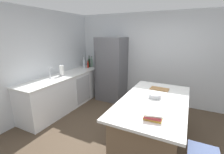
# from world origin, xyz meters

# --- Properties ---
(ground_plane) EXTENTS (7.20, 7.20, 0.00)m
(ground_plane) POSITION_xyz_m (0.00, 0.00, 0.00)
(ground_plane) COLOR #4C3D2D
(wall_rear) EXTENTS (6.00, 0.10, 2.60)m
(wall_rear) POSITION_xyz_m (0.00, 2.25, 1.30)
(wall_rear) COLOR silver
(wall_rear) RESTS_ON ground_plane
(wall_left) EXTENTS (0.10, 6.00, 2.60)m
(wall_left) POSITION_xyz_m (-2.45, 0.00, 1.30)
(wall_left) COLOR silver
(wall_left) RESTS_ON ground_plane
(counter_run_left) EXTENTS (0.69, 2.71, 0.93)m
(counter_run_left) POSITION_xyz_m (-2.07, 0.76, 0.47)
(counter_run_left) COLOR white
(counter_run_left) RESTS_ON ground_plane
(kitchen_island) EXTENTS (1.07, 1.99, 0.91)m
(kitchen_island) POSITION_xyz_m (0.46, 0.18, 0.46)
(kitchen_island) COLOR #7A6047
(kitchen_island) RESTS_ON ground_plane
(refrigerator) EXTENTS (0.80, 0.75, 1.91)m
(refrigerator) POSITION_xyz_m (-1.19, 1.84, 0.96)
(refrigerator) COLOR #56565B
(refrigerator) RESTS_ON ground_plane
(sink_faucet) EXTENTS (0.15, 0.05, 0.30)m
(sink_faucet) POSITION_xyz_m (-2.12, 0.30, 1.09)
(sink_faucet) COLOR silver
(sink_faucet) RESTS_ON counter_run_left
(paper_towel_roll) EXTENTS (0.14, 0.14, 0.31)m
(paper_towel_roll) POSITION_xyz_m (-2.07, 0.65, 1.06)
(paper_towel_roll) COLOR gray
(paper_towel_roll) RESTS_ON counter_run_left
(gin_bottle) EXTENTS (0.07, 0.07, 0.34)m
(gin_bottle) POSITION_xyz_m (-2.03, 2.00, 1.07)
(gin_bottle) COLOR #8CB79E
(gin_bottle) RESTS_ON counter_run_left
(wine_bottle) EXTENTS (0.07, 0.07, 0.38)m
(wine_bottle) POSITION_xyz_m (-2.07, 1.91, 1.08)
(wine_bottle) COLOR #19381E
(wine_bottle) RESTS_ON counter_run_left
(hot_sauce_bottle) EXTENTS (0.05, 0.05, 0.24)m
(hot_sauce_bottle) POSITION_xyz_m (-2.05, 1.81, 1.02)
(hot_sauce_bottle) COLOR red
(hot_sauce_bottle) RESTS_ON counter_run_left
(soda_bottle) EXTENTS (0.08, 0.08, 0.39)m
(soda_bottle) POSITION_xyz_m (-2.13, 1.71, 1.08)
(soda_bottle) COLOR silver
(soda_bottle) RESTS_ON counter_run_left
(cookbook_stack) EXTENTS (0.26, 0.20, 0.09)m
(cookbook_stack) POSITION_xyz_m (0.57, -0.47, 0.96)
(cookbook_stack) COLOR gold
(cookbook_stack) RESTS_ON kitchen_island
(mixing_bowl) EXTENTS (0.21, 0.21, 0.07)m
(mixing_bowl) POSITION_xyz_m (0.45, 0.27, 0.95)
(mixing_bowl) COLOR #B2B5BA
(mixing_bowl) RESTS_ON kitchen_island
(cutting_board) EXTENTS (0.37, 0.21, 0.02)m
(cutting_board) POSITION_xyz_m (0.44, 0.76, 0.92)
(cutting_board) COLOR #9E7042
(cutting_board) RESTS_ON kitchen_island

